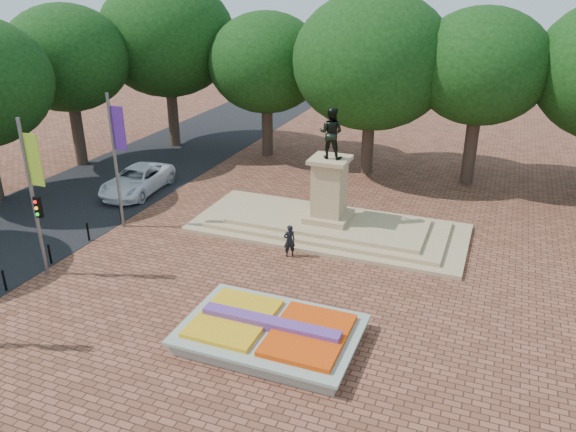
# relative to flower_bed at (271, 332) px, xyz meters

# --- Properties ---
(ground) EXTENTS (90.00, 90.00, 0.00)m
(ground) POSITION_rel_flower_bed_xyz_m (-1.03, 2.00, -0.38)
(ground) COLOR brown
(ground) RESTS_ON ground
(asphalt_street) EXTENTS (9.00, 90.00, 0.02)m
(asphalt_street) POSITION_rel_flower_bed_xyz_m (-16.03, 7.00, -0.37)
(asphalt_street) COLOR black
(asphalt_street) RESTS_ON ground
(flower_bed) EXTENTS (6.30, 4.30, 0.91)m
(flower_bed) POSITION_rel_flower_bed_xyz_m (0.00, 0.00, 0.00)
(flower_bed) COLOR gray
(flower_bed) RESTS_ON ground
(monument) EXTENTS (14.00, 6.00, 6.40)m
(monument) POSITION_rel_flower_bed_xyz_m (-1.03, 10.00, 0.50)
(monument) COLOR tan
(monument) RESTS_ON ground
(tree_row_back) EXTENTS (44.80, 8.80, 10.43)m
(tree_row_back) POSITION_rel_flower_bed_xyz_m (1.31, 20.00, 6.29)
(tree_row_back) COLOR #37251E
(tree_row_back) RESTS_ON ground
(banner_poles) EXTENTS (0.88, 11.17, 7.00)m
(banner_poles) POSITION_rel_flower_bed_xyz_m (-11.10, 0.69, 3.50)
(banner_poles) COLOR slate
(banner_poles) RESTS_ON ground
(bollard_row) EXTENTS (0.12, 13.12, 0.98)m
(bollard_row) POSITION_rel_flower_bed_xyz_m (-11.73, 0.50, 0.15)
(bollard_row) COLOR black
(bollard_row) RESTS_ON ground
(van) EXTENTS (3.02, 5.80, 1.56)m
(van) POSITION_rel_flower_bed_xyz_m (-13.50, 11.05, 0.40)
(van) COLOR white
(van) RESTS_ON ground
(pedestrian) EXTENTS (0.69, 0.65, 1.58)m
(pedestrian) POSITION_rel_flower_bed_xyz_m (-1.82, 6.50, 0.41)
(pedestrian) COLOR black
(pedestrian) RESTS_ON ground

